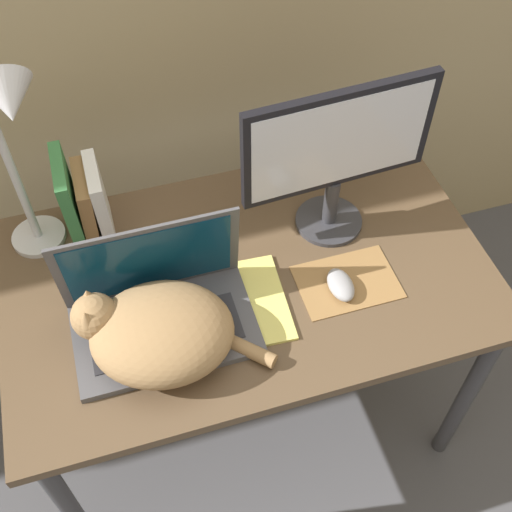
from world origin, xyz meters
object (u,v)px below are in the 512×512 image
desk_lamp (15,135)px  laptop (160,309)px  notepad (249,302)px  computer_mouse (341,285)px  external_monitor (338,153)px  cat (157,331)px  book_row (84,202)px

desk_lamp → laptop: bearing=-55.5°
laptop → notepad: size_ratio=1.59×
computer_mouse → desk_lamp: desk_lamp is taller
external_monitor → desk_lamp: (-0.67, 0.13, 0.11)m
cat → computer_mouse: (0.43, 0.04, -0.05)m
laptop → desk_lamp: desk_lamp is taller
external_monitor → notepad: 0.39m
book_row → desk_lamp: (-0.09, -0.02, 0.24)m
external_monitor → computer_mouse: (-0.05, -0.20, -0.21)m
laptop → external_monitor: (0.46, 0.17, 0.19)m
cat → notepad: (0.22, 0.06, -0.07)m
computer_mouse → desk_lamp: size_ratio=0.19×
external_monitor → book_row: size_ratio=1.96×
external_monitor → laptop: bearing=-159.7°
cat → notepad: cat is taller
cat → computer_mouse: bearing=4.7°
laptop → external_monitor: external_monitor is taller
book_row → notepad: size_ratio=0.93×
laptop → notepad: (0.20, -0.01, -0.04)m
laptop → cat: size_ratio=0.99×
laptop → desk_lamp: size_ratio=0.78×
computer_mouse → external_monitor: bearing=76.3°
laptop → book_row: size_ratio=1.71×
cat → book_row: book_row is taller
desk_lamp → external_monitor: bearing=-11.0°
cat → external_monitor: (0.48, 0.24, 0.16)m
laptop → book_row: (-0.11, 0.32, 0.05)m
cat → computer_mouse: 0.43m
external_monitor → notepad: (-0.26, -0.18, -0.23)m
desk_lamp → notepad: bearing=-37.4°
cat → notepad: size_ratio=1.60×
computer_mouse → notepad: 0.21m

